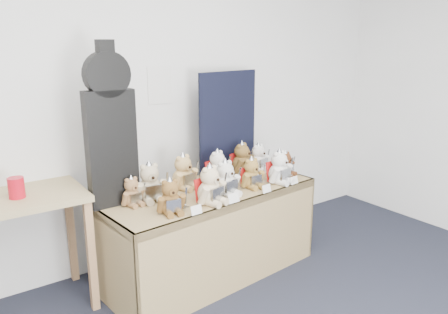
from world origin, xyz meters
TOP-DOWN VIEW (x-y plane):
  - room_shell at (0.56, 2.49)m, footprint 6.00×6.00m
  - display_table at (0.66, 1.87)m, footprint 1.72×0.84m
  - side_table at (-0.71, 2.23)m, footprint 1.00×0.57m
  - guitar_case at (-0.04, 2.06)m, footprint 0.34×0.10m
  - navy_board at (1.09, 2.29)m, footprint 0.64×0.11m
  - red_cup at (-0.62, 2.20)m, footprint 0.10×0.10m
  - teddy_front_far_left at (0.20, 1.70)m, footprint 0.22×0.19m
  - teddy_front_left at (0.51, 1.69)m, footprint 0.26×0.23m
  - teddy_front_centre at (0.69, 1.77)m, footprint 0.25×0.21m
  - teddy_front_right at (0.96, 1.80)m, footprint 0.21×0.18m
  - teddy_front_far_right at (1.21, 1.76)m, footprint 0.25×0.22m
  - teddy_front_end at (1.39, 1.88)m, footprint 0.19×0.17m
  - teddy_back_left at (0.19, 1.98)m, footprint 0.25×0.21m
  - teddy_back_centre_left at (0.52, 2.07)m, footprint 0.25×0.23m
  - teddy_back_centre_right at (0.84, 2.08)m, footprint 0.24×0.22m
  - teddy_back_right at (1.13, 2.14)m, footprint 0.25×0.24m
  - teddy_back_end at (1.30, 2.12)m, footprint 0.22×0.20m
  - teddy_back_far_left at (0.05, 1.97)m, footprint 0.19×0.16m
  - entry_card_a at (0.32, 1.58)m, footprint 0.08×0.03m
  - entry_card_b at (0.64, 1.61)m, footprint 0.10×0.03m
  - entry_card_c at (0.97, 1.64)m, footprint 0.08×0.03m
  - entry_card_d at (1.28, 1.66)m, footprint 0.08×0.03m

SIDE VIEW (x-z plane):
  - display_table at x=0.66m, z-range 0.20..0.89m
  - side_table at x=-0.71m, z-range 0.28..1.11m
  - entry_card_d at x=1.28m, z-range 0.70..0.76m
  - entry_card_c at x=0.97m, z-range 0.70..0.76m
  - entry_card_a at x=0.32m, z-range 0.70..0.76m
  - entry_card_b at x=0.64m, z-range 0.70..0.77m
  - teddy_back_far_left at x=0.05m, z-range 0.67..0.90m
  - teddy_front_end at x=1.39m, z-range 0.67..0.90m
  - teddy_front_right at x=0.96m, z-range 0.67..0.93m
  - teddy_front_far_left at x=0.20m, z-range 0.67..0.93m
  - teddy_back_end at x=1.30m, z-range 0.67..0.93m
  - teddy_back_centre_right at x=0.84m, z-range 0.67..0.95m
  - teddy_front_centre at x=0.69m, z-range 0.67..0.96m
  - teddy_front_far_right at x=1.21m, z-range 0.66..0.96m
  - teddy_back_right at x=1.13m, z-range 0.66..0.96m
  - teddy_back_centre_left at x=0.52m, z-range 0.66..0.97m
  - teddy_front_left at x=0.51m, z-range 0.66..0.97m
  - teddy_back_left at x=0.19m, z-range 0.66..0.97m
  - red_cup at x=-0.62m, z-range 0.83..0.96m
  - navy_board at x=1.09m, z-range 0.70..1.55m
  - guitar_case at x=-0.04m, z-range 0.68..1.78m
  - room_shell at x=0.56m, z-range -1.55..4.45m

